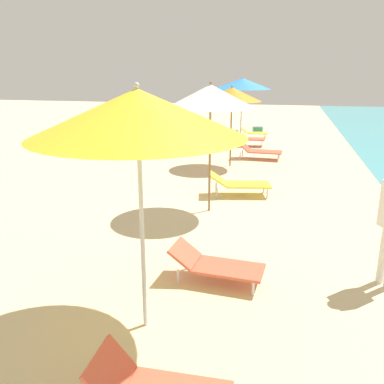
% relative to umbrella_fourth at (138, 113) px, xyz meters
% --- Properties ---
extents(umbrella_fourth, '(2.32, 2.32, 2.87)m').
position_rel_umbrella_fourth_xyz_m(umbrella_fourth, '(0.00, 0.00, 0.00)').
color(umbrella_fourth, silver).
rests_on(umbrella_fourth, ground).
extents(lounger_fourth_shoreside, '(1.40, 0.67, 0.52)m').
position_rel_umbrella_fourth_xyz_m(lounger_fourth_shoreside, '(0.64, 1.27, -2.29)').
color(lounger_fourth_shoreside, '#D8593F').
rests_on(lounger_fourth_shoreside, ground).
extents(umbrella_fifth, '(1.82, 1.82, 2.77)m').
position_rel_umbrella_fourth_xyz_m(umbrella_fifth, '(-0.04, 4.33, -0.08)').
color(umbrella_fifth, olive).
rests_on(umbrella_fifth, ground).
extents(lounger_fifth_shoreside, '(1.59, 0.92, 0.57)m').
position_rel_umbrella_fourth_xyz_m(lounger_fifth_shoreside, '(0.46, 5.61, -2.24)').
color(lounger_fifth_shoreside, yellow).
rests_on(lounger_fifth_shoreside, ground).
extents(umbrella_sixth, '(1.83, 1.83, 2.53)m').
position_rel_umbrella_fourth_xyz_m(umbrella_sixth, '(-0.20, 8.78, -0.30)').
color(umbrella_sixth, olive).
rests_on(umbrella_sixth, ground).
extents(lounger_sixth_shoreside, '(1.55, 0.70, 0.65)m').
position_rel_umbrella_fourth_xyz_m(lounger_sixth_shoreside, '(0.61, 10.08, -2.24)').
color(lounger_sixth_shoreside, '#D8593F').
rests_on(lounger_sixth_shoreside, ground).
extents(umbrella_farthest, '(2.40, 2.40, 2.72)m').
position_rel_umbrella_fourth_xyz_m(umbrella_farthest, '(-0.42, 13.51, -0.12)').
color(umbrella_farthest, silver).
rests_on(umbrella_farthest, ground).
extents(lounger_farthest_shoreside, '(1.29, 0.67, 0.49)m').
position_rel_umbrella_fourth_xyz_m(lounger_farthest_shoreside, '(0.04, 14.64, -2.30)').
color(lounger_farthest_shoreside, yellow).
rests_on(lounger_farthest_shoreside, ground).
extents(lounger_farthest_inland, '(1.22, 0.73, 0.62)m').
position_rel_umbrella_fourth_xyz_m(lounger_farthest_inland, '(0.05, 12.52, -2.22)').
color(lounger_farthest_inland, '#D8593F').
rests_on(lounger_farthest_inland, ground).
extents(cooler_box, '(0.53, 0.42, 0.34)m').
position_rel_umbrella_fourth_xyz_m(cooler_box, '(0.11, 16.34, -2.38)').
color(cooler_box, '#338C59').
rests_on(cooler_box, ground).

